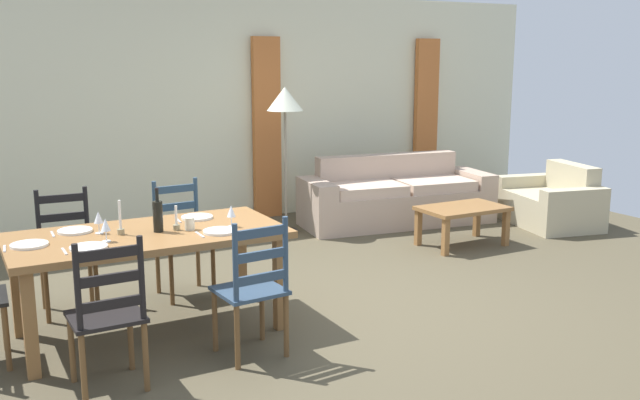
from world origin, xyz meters
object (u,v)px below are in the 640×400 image
(coffee_cup_primary, at_px, (190,224))
(armchair_upholstered, at_px, (554,204))
(dining_chair_near_right, at_px, (253,288))
(wine_bottle, at_px, (158,215))
(dining_chair_far_left, at_px, (67,252))
(coffee_table, at_px, (463,213))
(wine_glass_near_right, at_px, (231,212))
(couch, at_px, (395,199))
(wine_glass_far_left, at_px, (98,218))
(dining_table, at_px, (148,244))
(wine_glass_near_left, at_px, (105,226))
(standing_lamp, at_px, (285,108))
(dining_chair_far_right, at_px, (182,239))
(dining_chair_near_left, at_px, (108,315))

(coffee_cup_primary, xyz_separation_m, armchair_upholstered, (4.83, 1.13, -0.55))
(dining_chair_near_right, height_order, wine_bottle, wine_bottle)
(dining_chair_far_left, distance_m, coffee_table, 3.98)
(wine_glass_near_right, height_order, armchair_upholstered, wine_glass_near_right)
(wine_bottle, height_order, coffee_table, wine_bottle)
(couch, bearing_deg, wine_glass_far_left, -153.39)
(dining_table, distance_m, armchair_upholstered, 5.24)
(wine_bottle, bearing_deg, dining_chair_far_left, 123.41)
(coffee_cup_primary, height_order, coffee_table, coffee_cup_primary)
(wine_glass_near_left, height_order, standing_lamp, standing_lamp)
(dining_chair_near_right, xyz_separation_m, wine_glass_near_right, (0.09, 0.61, 0.38))
(couch, relative_size, armchair_upholstered, 1.81)
(dining_chair_far_right, distance_m, wine_glass_near_left, 1.22)
(dining_chair_near_left, relative_size, wine_glass_near_right, 5.96)
(dining_table, xyz_separation_m, dining_chair_near_left, (-0.46, -0.78, -0.19))
(wine_glass_near_left, distance_m, armchair_upholstered, 5.58)
(dining_chair_near_right, distance_m, standing_lamp, 3.52)
(coffee_table, bearing_deg, couch, 91.43)
(dining_chair_near_right, distance_m, wine_bottle, 0.92)
(wine_glass_near_left, distance_m, standing_lamp, 3.44)
(wine_bottle, bearing_deg, wine_glass_near_left, -164.81)
(dining_chair_near_left, xyz_separation_m, dining_chair_far_right, (0.93, 1.51, 0.00))
(dining_table, relative_size, dining_chair_near_right, 1.98)
(wine_glass_near_left, height_order, wine_glass_far_left, same)
(dining_chair_far_left, relative_size, coffee_table, 1.07)
(wine_glass_near_right, relative_size, standing_lamp, 0.10)
(dining_table, height_order, wine_glass_near_left, wine_glass_near_left)
(dining_chair_near_right, xyz_separation_m, coffee_table, (3.05, 1.56, -0.12))
(wine_glass_near_left, height_order, coffee_cup_primary, wine_glass_near_left)
(dining_chair_near_right, bearing_deg, wine_glass_far_left, 132.54)
(dining_chair_far_left, relative_size, dining_chair_far_right, 1.00)
(dining_chair_near_left, distance_m, couch, 4.86)
(dining_table, height_order, armchair_upholstered, dining_table)
(coffee_table, bearing_deg, standing_lamp, 134.79)
(dining_chair_near_left, bearing_deg, dining_chair_far_left, 89.57)
(wine_bottle, xyz_separation_m, wine_glass_near_right, (0.51, -0.11, -0.01))
(couch, bearing_deg, dining_table, -149.89)
(wine_glass_near_left, xyz_separation_m, wine_glass_far_left, (0.00, 0.25, 0.00))
(coffee_cup_primary, xyz_separation_m, couch, (3.22, 2.11, -0.50))
(dining_chair_far_right, height_order, wine_bottle, wine_bottle)
(armchair_upholstered, bearing_deg, standing_lamp, 158.56)
(dining_chair_near_left, relative_size, wine_glass_near_left, 5.96)
(wine_bottle, xyz_separation_m, couch, (3.43, 2.06, -0.58))
(dining_chair_far_left, distance_m, couch, 4.15)
(coffee_cup_primary, height_order, armchair_upholstered, coffee_cup_primary)
(wine_glass_near_left, relative_size, coffee_table, 0.18)
(dining_table, distance_m, dining_chair_near_right, 0.91)
(wine_glass_far_left, bearing_deg, dining_chair_near_right, -47.46)
(wine_glass_near_right, bearing_deg, wine_glass_near_left, 179.54)
(wine_bottle, bearing_deg, dining_chair_near_left, -125.02)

